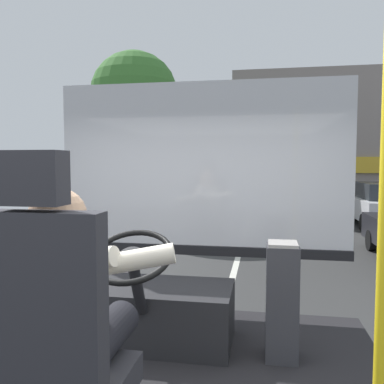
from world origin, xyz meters
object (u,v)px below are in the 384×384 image
(fare_box, at_px, (282,301))
(parked_car_white, at_px, (381,204))
(bus_driver, at_px, (68,306))
(handrail_pole, at_px, (384,241))
(parked_car_charcoal, at_px, (341,193))
(driver_seat, at_px, (53,358))
(steering_console, at_px, (153,311))

(fare_box, height_order, parked_car_white, fare_box)
(bus_driver, bearing_deg, handrail_pole, 1.42)
(bus_driver, xyz_separation_m, handrail_pole, (1.16, 0.03, 0.29))
(fare_box, relative_size, parked_car_charcoal, 0.17)
(fare_box, bearing_deg, driver_seat, -124.71)
(parked_car_white, bearing_deg, steering_console, -112.02)
(handrail_pole, xyz_separation_m, parked_car_charcoal, (3.22, 18.27, -1.07))
(fare_box, bearing_deg, bus_driver, -127.48)
(bus_driver, distance_m, parked_car_white, 13.41)
(steering_console, height_order, fare_box, steering_console)
(driver_seat, distance_m, steering_console, 1.38)
(handrail_pole, xyz_separation_m, parked_car_white, (3.43, 12.55, -1.04))
(bus_driver, relative_size, handrail_pole, 0.39)
(fare_box, bearing_deg, parked_car_charcoal, 78.45)
(bus_driver, height_order, parked_car_charcoal, bus_driver)
(driver_seat, bearing_deg, parked_car_charcoal, 76.61)
(driver_seat, xyz_separation_m, handrail_pole, (1.16, 0.15, 0.44))
(bus_driver, height_order, steering_console, bus_driver)
(steering_console, distance_m, parked_car_white, 12.25)
(steering_console, relative_size, parked_car_charcoal, 0.25)
(steering_console, distance_m, fare_box, 0.89)
(steering_console, relative_size, handrail_pole, 0.56)
(driver_seat, relative_size, parked_car_white, 0.32)
(parked_car_white, distance_m, parked_car_charcoal, 5.72)
(handrail_pole, xyz_separation_m, fare_box, (-0.28, 1.11, -0.61))
(steering_console, height_order, parked_car_charcoal, steering_console)
(steering_console, distance_m, parked_car_charcoal, 17.63)
(bus_driver, bearing_deg, parked_car_white, 69.94)
(driver_seat, distance_m, fare_box, 1.55)
(steering_console, bearing_deg, parked_car_charcoal, 75.60)
(fare_box, relative_size, parked_car_white, 0.19)
(bus_driver, relative_size, steering_console, 0.71)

